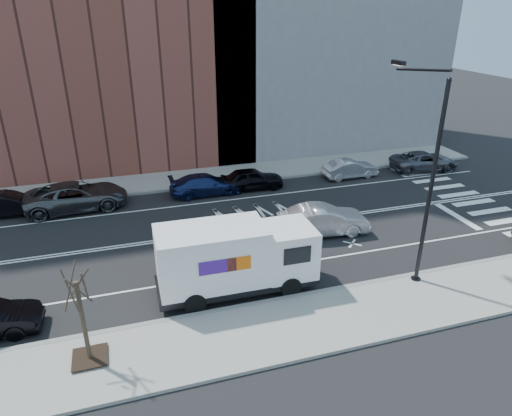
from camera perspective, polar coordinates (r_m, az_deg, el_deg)
ground at (r=25.37m, az=-3.69°, el=-2.97°), size 120.00×120.00×0.00m
sidewalk_near at (r=18.22m, az=3.18°, el=-14.89°), size 44.00×3.60×0.15m
sidewalk_far at (r=33.27m, az=-7.33°, el=3.77°), size 44.00×3.60×0.15m
curb_near at (r=19.56m, az=1.32°, el=-11.71°), size 44.00×0.25×0.17m
curb_far at (r=31.60m, az=-6.74°, el=2.71°), size 44.00×0.25×0.17m
crosswalk at (r=32.61m, az=24.75°, el=1.10°), size 3.00×14.00×0.01m
road_markings at (r=25.37m, az=-3.69°, el=-2.96°), size 40.00×8.60×0.01m
bldg_brick at (r=37.72m, az=-23.32°, el=21.53°), size 26.00×10.00×22.00m
streetlight at (r=20.41m, az=20.42°, el=4.13°), size 0.44×4.02×9.34m
street_tree at (r=17.04m, az=-20.64°, el=-13.98°), size 1.20×1.20×3.75m
fedex_van at (r=19.60m, az=-2.62°, el=-6.17°), size 6.95×2.56×3.15m
far_parked_b at (r=30.73m, az=-28.54°, el=0.41°), size 4.26×1.52×1.40m
far_parked_c at (r=29.88m, az=-21.54°, el=1.39°), size 6.18×3.15×1.67m
far_parked_d at (r=30.25m, az=-6.34°, el=2.95°), size 4.73×1.99×1.36m
far_parked_e at (r=30.94m, az=-0.52°, el=3.68°), size 4.33×1.90×1.45m
far_parked_f at (r=33.77m, az=11.67°, el=4.83°), size 4.04×1.47×1.32m
far_parked_g at (r=36.92m, az=20.29°, el=5.54°), size 5.28×2.93×1.40m
driving_sedan at (r=25.02m, az=8.40°, el=-1.53°), size 5.06×2.20×1.62m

